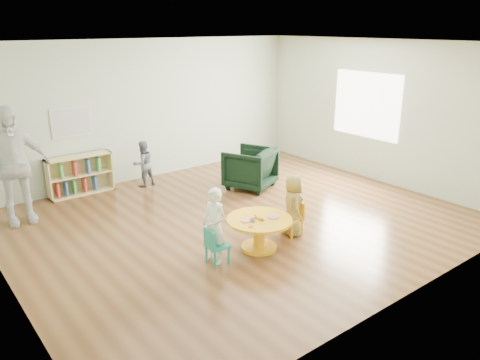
{
  "coord_description": "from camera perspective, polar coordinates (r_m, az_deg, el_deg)",
  "views": [
    {
      "loc": [
        -4.35,
        -5.6,
        3.06
      ],
      "look_at": [
        -0.23,
        -0.3,
        0.82
      ],
      "focal_mm": 35.0,
      "sensor_mm": 36.0,
      "label": 1
    }
  ],
  "objects": [
    {
      "name": "room",
      "position": [
        7.19,
        0.07,
        9.15
      ],
      "size": [
        7.1,
        7.0,
        2.8
      ],
      "color": "brown",
      "rests_on": "ground"
    },
    {
      "name": "activity_table",
      "position": [
        6.65,
        2.36,
        -5.85
      ],
      "size": [
        0.93,
        0.93,
        0.51
      ],
      "rotation": [
        0.0,
        0.0,
        0.18
      ],
      "color": "#FFB215",
      "rests_on": "ground"
    },
    {
      "name": "kid_chair_left",
      "position": [
        6.28,
        -3.08,
        -7.93
      ],
      "size": [
        0.28,
        0.28,
        0.51
      ],
      "rotation": [
        0.0,
        0.0,
        -1.61
      ],
      "color": "teal",
      "rests_on": "ground"
    },
    {
      "name": "kid_chair_right",
      "position": [
        7.16,
        6.59,
        -4.55
      ],
      "size": [
        0.28,
        0.28,
        0.51
      ],
      "rotation": [
        0.0,
        0.0,
        1.59
      ],
      "color": "#FFB215",
      "rests_on": "ground"
    },
    {
      "name": "bookshelf",
      "position": [
        9.29,
        -19.03,
        0.58
      ],
      "size": [
        1.2,
        0.3,
        0.75
      ],
      "color": "tan",
      "rests_on": "ground"
    },
    {
      "name": "alphabet_poster",
      "position": [
        9.17,
        -19.86,
        6.65
      ],
      "size": [
        0.74,
        0.01,
        0.54
      ],
      "color": "silver",
      "rests_on": "ground"
    },
    {
      "name": "armchair",
      "position": [
        9.1,
        1.24,
        1.45
      ],
      "size": [
        1.13,
        1.14,
        0.79
      ],
      "primitive_type": "imported",
      "rotation": [
        0.0,
        0.0,
        3.57
      ],
      "color": "black",
      "rests_on": "ground"
    },
    {
      "name": "child_left",
      "position": [
        6.23,
        -3.12,
        -5.61
      ],
      "size": [
        0.33,
        0.43,
        1.04
      ],
      "primitive_type": "imported",
      "rotation": [
        0.0,
        0.0,
        -1.33
      ],
      "color": "white",
      "rests_on": "ground"
    },
    {
      "name": "child_right",
      "position": [
        7.09,
        6.43,
        -3.03
      ],
      "size": [
        0.47,
        0.55,
        0.95
      ],
      "primitive_type": "imported",
      "rotation": [
        0.0,
        0.0,
        1.15
      ],
      "color": "yellow",
      "rests_on": "ground"
    },
    {
      "name": "toddler",
      "position": [
        9.37,
        -11.73,
        1.96
      ],
      "size": [
        0.47,
        0.38,
        0.91
      ],
      "primitive_type": "imported",
      "rotation": [
        0.0,
        0.0,
        3.23
      ],
      "color": "#161B38",
      "rests_on": "ground"
    },
    {
      "name": "adult_caretaker",
      "position": [
        8.13,
        -26.0,
        1.56
      ],
      "size": [
        1.14,
        0.51,
        1.91
      ],
      "primitive_type": "imported",
      "rotation": [
        0.0,
        0.0,
        -0.04
      ],
      "color": "silver",
      "rests_on": "ground"
    }
  ]
}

